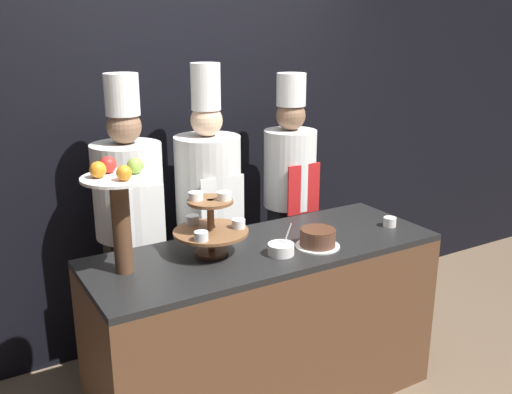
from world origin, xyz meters
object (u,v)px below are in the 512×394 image
chef_left (130,220)px  chef_center_right (290,193)px  chef_center_left (209,207)px  tiered_stand (211,225)px  cup_white (390,222)px  fruit_pedestal (119,200)px  serving_bowl_near (281,249)px  cake_round (318,238)px

chef_left → chef_center_right: 1.09m
chef_center_left → tiered_stand: bearing=-114.8°
tiered_stand → chef_center_right: size_ratio=0.22×
tiered_stand → cup_white: tiered_stand is taller
tiered_stand → fruit_pedestal: fruit_pedestal is taller
tiered_stand → serving_bowl_near: size_ratio=2.41×
cup_white → cake_round: bearing=-175.4°
cake_round → chef_left: size_ratio=0.13×
fruit_pedestal → cup_white: (1.54, -0.17, -0.33)m
tiered_stand → chef_left: size_ratio=0.21×
fruit_pedestal → chef_center_right: size_ratio=0.31×
cake_round → cup_white: cake_round is taller
cup_white → serving_bowl_near: serving_bowl_near is taller
chef_left → chef_center_right: bearing=0.0°
fruit_pedestal → chef_left: size_ratio=0.30×
tiered_stand → serving_bowl_near: (0.30, -0.19, -0.13)m
chef_left → chef_center_left: 0.50m
fruit_pedestal → cup_white: 1.58m
serving_bowl_near → chef_left: bearing=126.4°
cup_white → serving_bowl_near: bearing=-177.5°
tiered_stand → cake_round: tiered_stand is taller
fruit_pedestal → serving_bowl_near: fruit_pedestal is taller
serving_bowl_near → chef_center_left: (-0.05, 0.74, 0.03)m
serving_bowl_near → chef_center_right: (0.55, 0.74, 0.03)m
cake_round → serving_bowl_near: size_ratio=1.48×
chef_center_left → cup_white: bearing=-40.5°
serving_bowl_near → cup_white: bearing=2.5°
serving_bowl_near → tiered_stand: bearing=148.0°
cup_white → serving_bowl_near: size_ratio=0.46×
tiered_stand → chef_left: (-0.24, 0.55, -0.10)m
cup_white → chef_center_left: bearing=139.5°
cake_round → serving_bowl_near: (-0.22, 0.01, -0.02)m
cup_white → chef_center_left: chef_center_left is taller
fruit_pedestal → chef_center_left: bearing=37.0°
chef_left → chef_center_right: size_ratio=1.02×
tiered_stand → fruit_pedestal: size_ratio=0.70×
serving_bowl_near → chef_center_left: 0.74m
tiered_stand → chef_center_left: bearing=65.2°
tiered_stand → serving_bowl_near: 0.38m
tiered_stand → chef_center_left: size_ratio=0.21×
fruit_pedestal → chef_center_right: bearing=22.3°
fruit_pedestal → cake_round: bearing=-12.3°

